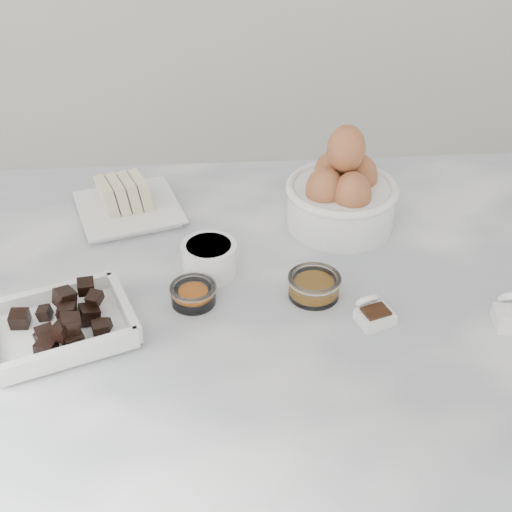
{
  "coord_description": "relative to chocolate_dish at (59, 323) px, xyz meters",
  "views": [
    {
      "loc": [
        -0.04,
        -0.82,
        1.58
      ],
      "look_at": [
        0.02,
        0.03,
        0.98
      ],
      "focal_mm": 50.0,
      "sensor_mm": 36.0,
      "label": 1
    }
  ],
  "objects": [
    {
      "name": "cabinet",
      "position": [
        0.25,
        0.08,
        -0.51
      ],
      "size": [
        1.1,
        0.7,
        0.9
      ],
      "primitive_type": "cube",
      "color": "beige",
      "rests_on": "ground"
    },
    {
      "name": "marble_slab",
      "position": [
        0.25,
        0.08,
        -0.04
      ],
      "size": [
        1.2,
        0.8,
        0.04
      ],
      "primitive_type": "cube",
      "color": "silver",
      "rests_on": "cabinet"
    },
    {
      "name": "chocolate_dish",
      "position": [
        0.0,
        0.0,
        0.0
      ],
      "size": [
        0.23,
        0.2,
        0.05
      ],
      "color": "white",
      "rests_on": "marble_slab"
    },
    {
      "name": "butter_plate",
      "position": [
        0.07,
        0.31,
        0.0
      ],
      "size": [
        0.21,
        0.21,
        0.07
      ],
      "color": "white",
      "rests_on": "marble_slab"
    },
    {
      "name": "sugar_ramekin",
      "position": [
        0.2,
        0.13,
        0.01
      ],
      "size": [
        0.08,
        0.08,
        0.05
      ],
      "color": "white",
      "rests_on": "marble_slab"
    },
    {
      "name": "egg_bowl",
      "position": [
        0.42,
        0.25,
        0.04
      ],
      "size": [
        0.18,
        0.18,
        0.18
      ],
      "color": "white",
      "rests_on": "marble_slab"
    },
    {
      "name": "honey_bowl",
      "position": [
        0.35,
        0.06,
        -0.0
      ],
      "size": [
        0.08,
        0.08,
        0.03
      ],
      "color": "white",
      "rests_on": "marble_slab"
    },
    {
      "name": "zest_bowl",
      "position": [
        0.18,
        0.06,
        -0.01
      ],
      "size": [
        0.07,
        0.07,
        0.03
      ],
      "color": "white",
      "rests_on": "marble_slab"
    },
    {
      "name": "vanilla_spoon",
      "position": [
        0.43,
        0.0,
        -0.01
      ],
      "size": [
        0.06,
        0.07,
        0.04
      ],
      "color": "white",
      "rests_on": "marble_slab"
    }
  ]
}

